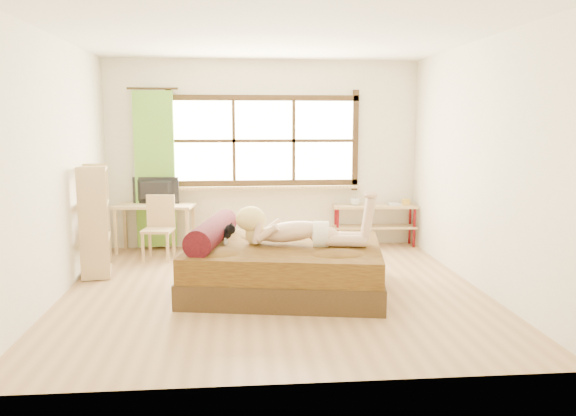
{
  "coord_description": "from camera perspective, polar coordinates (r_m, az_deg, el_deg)",
  "views": [
    {
      "loc": [
        -0.37,
        -5.93,
        1.81
      ],
      "look_at": [
        0.17,
        0.2,
        0.87
      ],
      "focal_mm": 35.0,
      "sensor_mm": 36.0,
      "label": 1
    }
  ],
  "objects": [
    {
      "name": "floor",
      "position": [
        6.22,
        -1.42,
        -8.28
      ],
      "size": [
        4.5,
        4.5,
        0.0
      ],
      "primitive_type": "plane",
      "color": "#9E754C",
      "rests_on": "ground"
    },
    {
      "name": "ceiling",
      "position": [
        6.01,
        -1.52,
        17.17
      ],
      "size": [
        4.5,
        4.5,
        0.0
      ],
      "primitive_type": "plane",
      "rotation": [
        3.14,
        0.0,
        0.0
      ],
      "color": "white",
      "rests_on": "wall_back"
    },
    {
      "name": "wall_back",
      "position": [
        8.2,
        -2.46,
        5.44
      ],
      "size": [
        4.5,
        0.0,
        4.5
      ],
      "primitive_type": "plane",
      "rotation": [
        1.57,
        0.0,
        0.0
      ],
      "color": "silver",
      "rests_on": "floor"
    },
    {
      "name": "wall_front",
      "position": [
        3.73,
        0.72,
        1.55
      ],
      "size": [
        4.5,
        0.0,
        4.5
      ],
      "primitive_type": "plane",
      "rotation": [
        -1.57,
        0.0,
        0.0
      ],
      "color": "silver",
      "rests_on": "floor"
    },
    {
      "name": "wall_left",
      "position": [
        6.24,
        -22.61,
        3.76
      ],
      "size": [
        0.0,
        4.5,
        4.5
      ],
      "primitive_type": "plane",
      "rotation": [
        1.57,
        0.0,
        1.57
      ],
      "color": "silver",
      "rests_on": "floor"
    },
    {
      "name": "wall_right",
      "position": [
        6.5,
        18.78,
        4.14
      ],
      "size": [
        0.0,
        4.5,
        4.5
      ],
      "primitive_type": "plane",
      "rotation": [
        1.57,
        0.0,
        -1.57
      ],
      "color": "silver",
      "rests_on": "floor"
    },
    {
      "name": "window",
      "position": [
        8.17,
        -2.46,
        6.55
      ],
      "size": [
        2.8,
        0.16,
        1.46
      ],
      "color": "#FFEDBF",
      "rests_on": "wall_back"
    },
    {
      "name": "curtain",
      "position": [
        8.18,
        -13.36,
        3.8
      ],
      "size": [
        0.55,
        0.1,
        2.2
      ],
      "primitive_type": "cube",
      "color": "#4E9528",
      "rests_on": "wall_back"
    },
    {
      "name": "bed",
      "position": [
        6.13,
        -0.72,
        -5.83
      ],
      "size": [
        2.31,
        1.98,
        0.78
      ],
      "rotation": [
        0.0,
        0.0,
        -0.18
      ],
      "color": "black",
      "rests_on": "floor"
    },
    {
      "name": "woman",
      "position": [
        5.97,
        1.23,
        -0.89
      ],
      "size": [
        1.49,
        0.66,
        0.62
      ],
      "primitive_type": null,
      "rotation": [
        0.0,
        0.0,
        -0.18
      ],
      "color": "tan",
      "rests_on": "bed"
    },
    {
      "name": "kitten",
      "position": [
        6.12,
        -7.06,
        -2.47
      ],
      "size": [
        0.32,
        0.18,
        0.25
      ],
      "primitive_type": null,
      "rotation": [
        0.0,
        0.0,
        -0.18
      ],
      "color": "black",
      "rests_on": "bed"
    },
    {
      "name": "desk",
      "position": [
        8.06,
        -13.38,
        -0.28
      ],
      "size": [
        1.14,
        0.63,
        0.68
      ],
      "rotation": [
        0.0,
        0.0,
        -0.12
      ],
      "color": "tan",
      "rests_on": "floor"
    },
    {
      "name": "monitor",
      "position": [
        8.08,
        -13.4,
        1.71
      ],
      "size": [
        0.66,
        0.17,
        0.37
      ],
      "primitive_type": "imported",
      "rotation": [
        0.0,
        0.0,
        3.02
      ],
      "color": "black",
      "rests_on": "desk"
    },
    {
      "name": "chair",
      "position": [
        7.7,
        -12.94,
        -1.55
      ],
      "size": [
        0.42,
        0.42,
        0.85
      ],
      "rotation": [
        0.0,
        0.0,
        -0.12
      ],
      "color": "tan",
      "rests_on": "floor"
    },
    {
      "name": "pipe_shelf",
      "position": [
        8.36,
        8.88,
        -0.8
      ],
      "size": [
        1.24,
        0.36,
        0.7
      ],
      "rotation": [
        0.0,
        0.0,
        -0.04
      ],
      "color": "tan",
      "rests_on": "floor"
    },
    {
      "name": "cup",
      "position": [
        8.26,
        6.81,
        0.63
      ],
      "size": [
        0.13,
        0.13,
        0.1
      ],
      "primitive_type": "imported",
      "rotation": [
        0.0,
        0.0,
        -0.04
      ],
      "color": "gray",
      "rests_on": "pipe_shelf"
    },
    {
      "name": "book",
      "position": [
        8.38,
        10.15,
        0.39
      ],
      "size": [
        0.18,
        0.25,
        0.02
      ],
      "primitive_type": "imported",
      "rotation": [
        0.0,
        0.0,
        -0.04
      ],
      "color": "gray",
      "rests_on": "pipe_shelf"
    },
    {
      "name": "bookshelf",
      "position": [
        7.03,
        -19.05,
        -1.19
      ],
      "size": [
        0.42,
        0.62,
        1.31
      ],
      "rotation": [
        0.0,
        0.0,
        0.18
      ],
      "color": "tan",
      "rests_on": "floor"
    }
  ]
}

